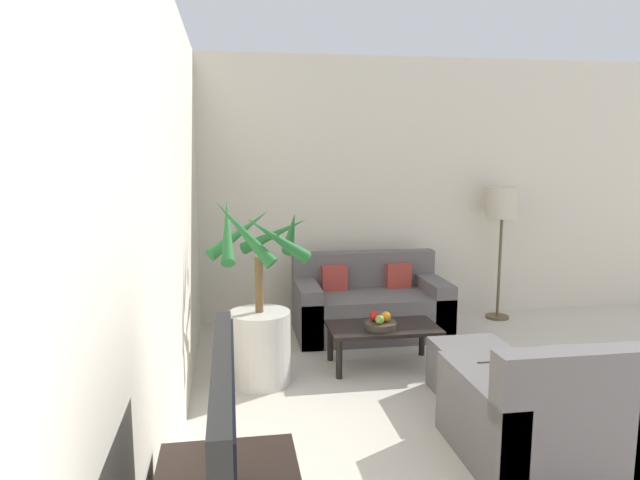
{
  "coord_description": "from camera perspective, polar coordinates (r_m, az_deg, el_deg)",
  "views": [
    {
      "loc": [
        -2.78,
        0.3,
        1.75
      ],
      "look_at": [
        -2.02,
        5.05,
        1.0
      ],
      "focal_mm": 32.0,
      "sensor_mm": 36.0,
      "label": 1
    }
  ],
  "objects": [
    {
      "name": "floor_lamp",
      "position": [
        6.17,
        17.81,
        2.95
      ],
      "size": [
        0.32,
        0.32,
        1.39
      ],
      "color": "brown",
      "rests_on": "ground_plane"
    },
    {
      "name": "apple_green",
      "position": [
        4.58,
        5.99,
        -7.93
      ],
      "size": [
        0.07,
        0.07,
        0.07
      ],
      "color": "olive",
      "rests_on": "fruit_bowl"
    },
    {
      "name": "ottoman",
      "position": [
        4.34,
        15.17,
        -12.6
      ],
      "size": [
        0.53,
        0.56,
        0.37
      ],
      "color": "#605B5B",
      "rests_on": "ground_plane"
    },
    {
      "name": "armchair",
      "position": [
        3.61,
        21.27,
        -16.21
      ],
      "size": [
        0.9,
        0.87,
        0.77
      ],
      "color": "#605B5B",
      "rests_on": "ground_plane"
    },
    {
      "name": "wall_left",
      "position": [
        2.77,
        -16.06,
        0.2
      ],
      "size": [
        0.06,
        7.64,
        2.7
      ],
      "color": "beige",
      "rests_on": "ground_plane"
    },
    {
      "name": "potted_palm",
      "position": [
        4.36,
        -6.04,
        -8.13
      ],
      "size": [
        0.81,
        0.82,
        1.43
      ],
      "color": "beige",
      "rests_on": "ground_plane"
    },
    {
      "name": "fruit_bowl",
      "position": [
        4.65,
        6.1,
        -8.47
      ],
      "size": [
        0.26,
        0.26,
        0.05
      ],
      "color": "#42382D",
      "rests_on": "coffee_table"
    },
    {
      "name": "apple_red",
      "position": [
        4.65,
        5.48,
        -7.57
      ],
      "size": [
        0.08,
        0.08,
        0.08
      ],
      "color": "red",
      "rests_on": "fruit_bowl"
    },
    {
      "name": "sofa_loveseat",
      "position": [
        5.55,
        4.98,
        -6.64
      ],
      "size": [
        1.43,
        0.76,
        0.76
      ],
      "color": "#605B5B",
      "rests_on": "ground_plane"
    },
    {
      "name": "orange_fruit",
      "position": [
        4.65,
        6.6,
        -7.62
      ],
      "size": [
        0.08,
        0.08,
        0.08
      ],
      "color": "orange",
      "rests_on": "fruit_bowl"
    },
    {
      "name": "television",
      "position": [
        1.65,
        -9.4,
        -21.1
      ],
      "size": [
        0.18,
        0.87,
        0.58
      ],
      "color": "black",
      "rests_on": "tv_console"
    },
    {
      "name": "wall_back",
      "position": [
        6.42,
        16.66,
        4.93
      ],
      "size": [
        7.78,
        0.06,
        2.7
      ],
      "color": "beige",
      "rests_on": "ground_plane"
    },
    {
      "name": "coffee_table",
      "position": [
        4.74,
        6.32,
        -9.1
      ],
      "size": [
        0.9,
        0.48,
        0.34
      ],
      "color": "black",
      "rests_on": "ground_plane"
    }
  ]
}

